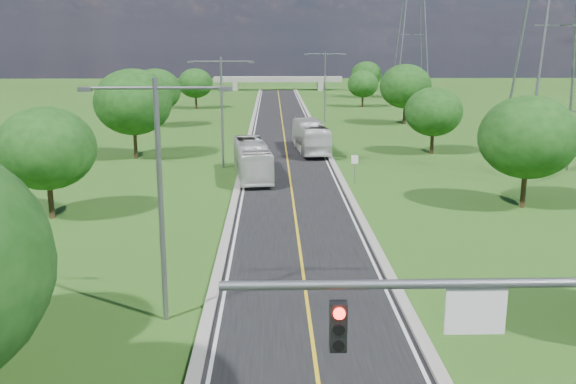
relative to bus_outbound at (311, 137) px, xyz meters
name	(u,v)px	position (x,y,z in m)	size (l,w,h in m)	color
ground	(285,142)	(-2.53, 6.74, -1.64)	(260.00, 260.00, 0.00)	#2D5317
road	(284,135)	(-2.53, 12.74, -1.61)	(8.00, 150.00, 0.06)	black
curb_left	(250,134)	(-6.78, 12.74, -1.53)	(0.50, 150.00, 0.22)	gray
curb_right	(318,134)	(1.72, 12.74, -1.53)	(0.50, 150.00, 0.22)	gray
signal_mast	(524,360)	(1.15, -54.26, 3.27)	(8.54, 0.33, 7.20)	slate
speed_limit_sign	(355,164)	(2.67, -15.28, -0.04)	(0.55, 0.09, 2.40)	slate
overpass	(278,80)	(-2.53, 86.74, 0.77)	(30.00, 3.00, 3.20)	gray
streetlight_near_left	(160,181)	(-8.53, -41.26, 4.30)	(5.90, 0.25, 10.00)	slate
streetlight_mid_left	(222,103)	(-8.53, -8.26, 4.30)	(5.90, 0.25, 10.00)	slate
streetlight_far_right	(325,81)	(3.47, 24.74, 4.30)	(5.90, 0.25, 10.00)	slate
power_tower_near	(563,7)	(19.47, -13.26, 12.37)	(9.00, 6.40, 28.00)	slate
power_tower_far	(412,27)	(23.47, 61.74, 12.37)	(9.00, 6.40, 28.00)	slate
tree_lb	(46,148)	(-18.53, -25.26, 3.00)	(6.30, 6.30, 7.33)	black
tree_lc	(133,102)	(-17.53, -3.26, 3.94)	(7.56, 7.56, 8.79)	black
tree_ld	(156,90)	(-19.53, 20.74, 3.32)	(6.72, 6.72, 7.82)	black
tree_le	(195,83)	(-17.03, 44.74, 2.69)	(5.88, 5.88, 6.84)	black
tree_rb	(528,137)	(13.47, -23.26, 3.32)	(6.72, 6.72, 7.82)	black
tree_rc	(434,112)	(12.47, -1.26, 2.69)	(5.88, 5.88, 6.84)	black
tree_rd	(405,86)	(14.47, 22.74, 3.63)	(7.14, 7.14, 8.30)	black
tree_re	(363,84)	(11.97, 46.74, 2.38)	(5.46, 5.46, 6.35)	black
tree_rf	(366,75)	(15.47, 66.74, 3.00)	(6.30, 6.30, 7.33)	black
bus_outbound	(311,137)	(0.00, 0.00, 0.00)	(2.65, 11.34, 3.16)	silver
bus_inbound	(252,159)	(-5.72, -12.69, -0.06)	(2.55, 10.91, 3.04)	silver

